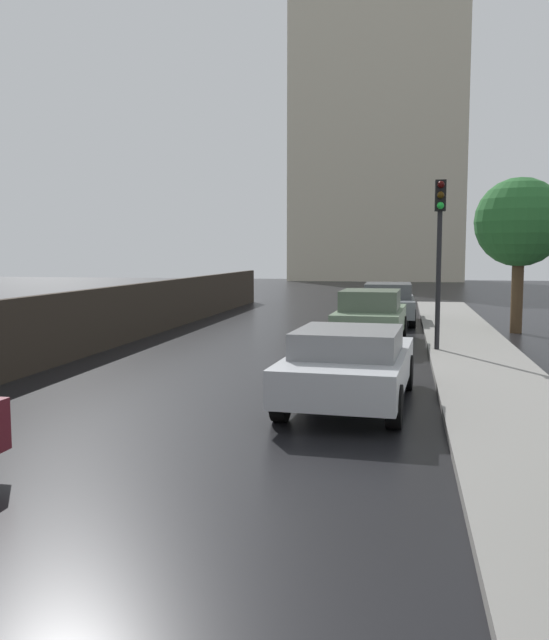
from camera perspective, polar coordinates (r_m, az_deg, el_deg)
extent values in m
cube|color=slate|center=(24.55, 9.57, 1.18)|extent=(1.88, 4.45, 0.59)
cube|color=#494D50|center=(24.53, 9.60, 2.48)|extent=(1.64, 2.33, 0.52)
cylinder|color=black|center=(26.06, 7.76, 0.81)|extent=(0.23, 0.64, 0.64)
cylinder|color=black|center=(26.04, 11.46, 0.75)|extent=(0.23, 0.64, 0.64)
cylinder|color=black|center=(23.15, 7.43, 0.20)|extent=(0.23, 0.64, 0.64)
cylinder|color=black|center=(23.13, 11.60, 0.13)|extent=(0.23, 0.64, 0.64)
cube|color=#B2B5BA|center=(11.36, 6.44, -4.07)|extent=(2.10, 4.43, 0.57)
cube|color=gray|center=(11.02, 6.26, -1.81)|extent=(1.74, 2.06, 0.41)
cylinder|color=black|center=(12.94, 3.59, -4.12)|extent=(0.26, 0.66, 0.64)
cylinder|color=black|center=(12.73, 11.11, -4.38)|extent=(0.26, 0.66, 0.64)
cylinder|color=black|center=(10.20, 0.53, -6.80)|extent=(0.26, 0.66, 0.64)
cylinder|color=black|center=(9.94, 10.13, -7.23)|extent=(0.26, 0.66, 0.64)
cube|color=slate|center=(18.90, 8.18, -0.04)|extent=(1.91, 4.42, 0.64)
cube|color=#4D5C49|center=(18.55, 8.12, 1.69)|extent=(1.61, 2.02, 0.54)
cylinder|color=black|center=(20.44, 6.31, -0.48)|extent=(0.25, 0.67, 0.66)
cylinder|color=black|center=(20.30, 10.78, -0.59)|extent=(0.25, 0.67, 0.66)
cylinder|color=black|center=(17.61, 5.15, -1.48)|extent=(0.25, 0.67, 0.66)
cylinder|color=black|center=(17.45, 10.34, -1.61)|extent=(0.25, 0.67, 0.66)
cylinder|color=black|center=(17.07, 13.70, 3.24)|extent=(0.12, 0.12, 3.40)
cube|color=black|center=(17.11, 13.87, 10.19)|extent=(0.26, 0.26, 0.75)
sphere|color=#360503|center=(16.96, 13.92, 11.07)|extent=(0.17, 0.17, 0.17)
sphere|color=#392405|center=(16.94, 13.90, 10.23)|extent=(0.17, 0.17, 0.17)
sphere|color=green|center=(16.92, 13.88, 9.39)|extent=(0.17, 0.17, 0.17)
cylinder|color=#4C3823|center=(22.49, 19.85, 2.14)|extent=(0.36, 0.36, 2.51)
sphere|color=#28662D|center=(22.47, 20.04, 7.80)|extent=(2.76, 2.76, 2.76)
cube|color=beige|center=(63.04, 8.69, 15.29)|extent=(15.30, 6.35, 26.11)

